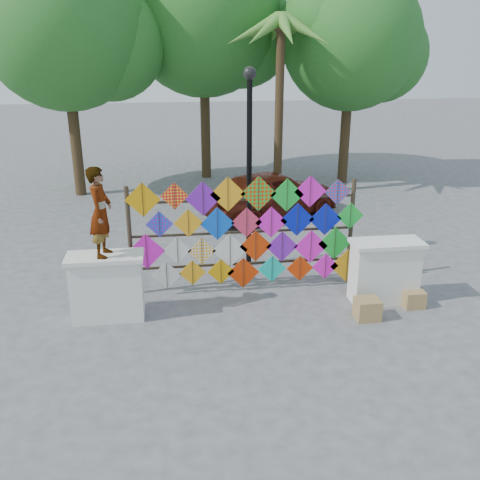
# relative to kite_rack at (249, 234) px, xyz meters

# --- Properties ---
(ground) EXTENTS (80.00, 80.00, 0.00)m
(ground) POSITION_rel_kite_rack_xyz_m (-0.12, -0.73, -1.24)
(ground) COLOR gray
(ground) RESTS_ON ground
(parapet_left) EXTENTS (1.40, 0.65, 1.28)m
(parapet_left) POSITION_rel_kite_rack_xyz_m (-2.82, -0.93, -0.59)
(parapet_left) COLOR white
(parapet_left) RESTS_ON ground
(parapet_right) EXTENTS (1.40, 0.65, 1.28)m
(parapet_right) POSITION_rel_kite_rack_xyz_m (2.58, -0.93, -0.59)
(parapet_right) COLOR white
(parapet_right) RESTS_ON ground
(kite_rack) EXTENTS (4.95, 0.24, 2.44)m
(kite_rack) POSITION_rel_kite_rack_xyz_m (0.00, 0.00, 0.00)
(kite_rack) COLOR #33281C
(kite_rack) RESTS_ON ground
(tree_west) EXTENTS (5.85, 5.20, 8.01)m
(tree_west) POSITION_rel_kite_rack_xyz_m (-4.52, 8.30, 4.15)
(tree_west) COLOR #47331E
(tree_west) RESTS_ON ground
(tree_mid) EXTENTS (6.30, 5.60, 8.61)m
(tree_mid) POSITION_rel_kite_rack_xyz_m (-0.01, 10.30, 4.54)
(tree_mid) COLOR #47331E
(tree_mid) RESTS_ON ground
(tree_east) EXTENTS (5.40, 4.80, 7.42)m
(tree_east) POSITION_rel_kite_rack_xyz_m (4.98, 8.80, 3.75)
(tree_east) COLOR #47331E
(tree_east) RESTS_ON ground
(palm_tree) EXTENTS (3.62, 3.62, 5.83)m
(palm_tree) POSITION_rel_kite_rack_xyz_m (2.08, 7.27, 3.72)
(palm_tree) COLOR #47331E
(palm_tree) RESTS_ON ground
(vendor_woman) EXTENTS (0.49, 0.65, 1.64)m
(vendor_woman) POSITION_rel_kite_rack_xyz_m (-2.81, -0.93, 0.86)
(vendor_woman) COLOR #99999E
(vendor_woman) RESTS_ON parapet_left
(sedan) EXTENTS (4.48, 3.18, 1.42)m
(sedan) POSITION_rel_kite_rack_xyz_m (1.43, 4.92, -0.53)
(sedan) COLOR #4C170D
(sedan) RESTS_ON ground
(lamppost) EXTENTS (0.28, 0.28, 4.46)m
(lamppost) POSITION_rel_kite_rack_xyz_m (0.18, 1.27, 1.46)
(lamppost) COLOR black
(lamppost) RESTS_ON ground
(cardboard_box_near) EXTENTS (0.45, 0.40, 0.40)m
(cardboard_box_near) POSITION_rel_kite_rack_xyz_m (2.01, -1.61, -1.04)
(cardboard_box_near) COLOR #997C4A
(cardboard_box_near) RESTS_ON ground
(cardboard_box_far) EXTENTS (0.41, 0.37, 0.34)m
(cardboard_box_far) POSITION_rel_kite_rack_xyz_m (3.08, -1.25, -1.06)
(cardboard_box_far) COLOR #997C4A
(cardboard_box_far) RESTS_ON ground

